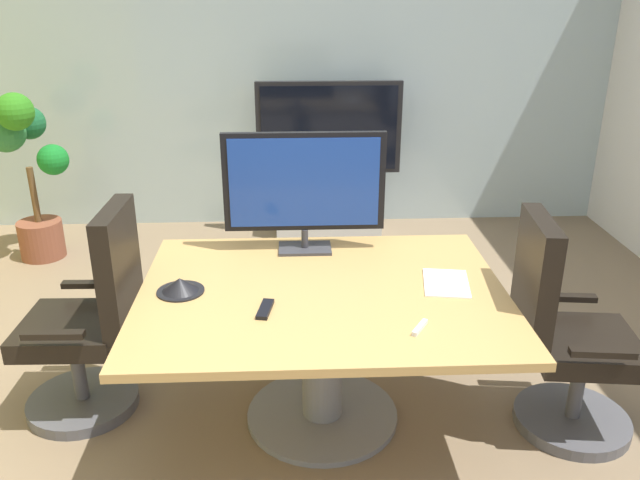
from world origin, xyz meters
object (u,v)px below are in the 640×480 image
office_chair_right (563,345)px  wall_display_unit (328,184)px  office_chair_left (91,330)px  tv_monitor (304,185)px  remote_control (265,309)px  potted_plant (28,165)px  conference_table (322,323)px  conference_phone (180,286)px

office_chair_right → wall_display_unit: (-0.96, 2.70, -0.01)m
office_chair_right → wall_display_unit: wall_display_unit is taller
office_chair_left → tv_monitor: size_ratio=1.30×
remote_control → potted_plant: bearing=138.2°
office_chair_left → wall_display_unit: 2.78m
potted_plant → wall_display_unit: bearing=10.3°
tv_monitor → wall_display_unit: size_ratio=0.64×
office_chair_right → tv_monitor: 1.49m
conference_table → wall_display_unit: bearing=86.0°
conference_table → office_chair_left: office_chair_left is taller
conference_table → tv_monitor: bearing=98.1°
tv_monitor → potted_plant: tv_monitor is taller
office_chair_left → conference_phone: office_chair_left is taller
office_chair_left → remote_control: office_chair_left is taller
remote_control → conference_table: bearing=46.7°
office_chair_left → potted_plant: (-1.00, 2.03, 0.29)m
potted_plant → remote_control: bearing=-51.5°
office_chair_left → wall_display_unit: bearing=153.2°
tv_monitor → conference_phone: 0.83m
conference_phone → potted_plant: bearing=124.5°
office_chair_right → remote_control: bearing=100.0°
conference_phone → remote_control: bearing=-27.2°
remote_control → tv_monitor: bearing=84.2°
conference_table → conference_phone: conference_phone is taller
office_chair_left → tv_monitor: 1.29m
tv_monitor → office_chair_left: bearing=-161.7°
office_chair_right → conference_phone: (-1.80, 0.12, 0.30)m
conference_phone → tv_monitor: bearing=39.5°
office_chair_left → remote_control: bearing=70.5°
wall_display_unit → potted_plant: potted_plant is taller
potted_plant → remote_control: (1.88, -2.36, -0.02)m
office_chair_right → remote_control: office_chair_right is taller
office_chair_left → office_chair_right: 2.30m
tv_monitor → conference_table: bearing=-81.9°
office_chair_right → potted_plant: 4.01m
tv_monitor → wall_display_unit: tv_monitor is taller
conference_table → office_chair_right: (1.14, -0.11, -0.08)m
remote_control → office_chair_right: bearing=13.1°
conference_phone → remote_control: 0.45m
office_chair_left → tv_monitor: (1.07, 0.35, 0.62)m
office_chair_left → remote_control: size_ratio=6.41×
potted_plant → remote_control: size_ratio=7.80×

